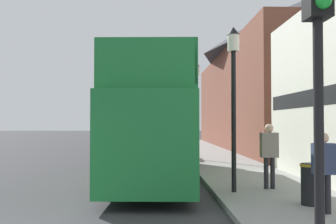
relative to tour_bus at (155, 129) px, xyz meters
The scene contains 11 objects.
ground_plane 13.97m from the tour_bus, 104.46° to the left, with size 144.00×144.00×0.00m, color #333335.
sidewalk 11.05m from the tour_bus, 72.56° to the left, with size 3.36×108.00×0.14m.
brick_terrace_rear 18.37m from the tour_bus, 63.91° to the left, with size 6.00×24.61×10.04m.
tour_bus is the anchor object (origin of this frame).
parked_car_ahead_of_bus 7.53m from the tour_bus, 86.42° to the left, with size 1.92×4.26×1.56m.
pedestrian_nearest 6.79m from the tour_bus, 59.09° to the right, with size 0.44×0.24×1.67m.
pedestrian_second 4.26m from the tour_bus, 39.99° to the right, with size 0.48×0.26×1.83m.
traffic_signal 9.46m from the tour_bus, 77.88° to the right, with size 0.28×0.42×3.97m.
lamp_post_nearest 4.11m from the tour_bus, 56.27° to the right, with size 0.35×0.35×4.49m.
lamp_post_second 6.70m from the tour_bus, 71.23° to the left, with size 0.35×0.35×4.97m.
litter_bin 6.18m from the tour_bus, 54.30° to the right, with size 0.48×0.48×0.94m.
Camera 1 is at (3.47, -6.20, 2.01)m, focal length 42.00 mm.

